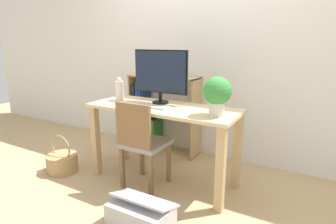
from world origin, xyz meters
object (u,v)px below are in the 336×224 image
at_px(potted_plant, 217,93).
at_px(storage_box, 141,214).
at_px(monitor, 160,73).
at_px(keyboard, 152,106).
at_px(bookshelf, 153,119).
at_px(basket, 62,162).
at_px(chair, 142,141).
at_px(vase, 120,90).

relative_size(potted_plant, storage_box, 0.68).
bearing_deg(monitor, keyboard, -81.33).
distance_m(potted_plant, bookshelf, 1.49).
bearing_deg(bookshelf, basket, -113.58).
height_order(keyboard, chair, chair).
distance_m(monitor, keyboard, 0.36).
xyz_separation_m(monitor, chair, (0.00, -0.34, -0.60)).
xyz_separation_m(vase, chair, (0.45, -0.25, -0.41)).
distance_m(chair, bookshelf, 1.05).
bearing_deg(potted_plant, monitor, 164.13).
distance_m(potted_plant, basket, 1.85).
relative_size(monitor, potted_plant, 1.80).
bearing_deg(chair, storage_box, -65.43).
bearing_deg(chair, monitor, 81.20).
relative_size(chair, storage_box, 1.76).
relative_size(potted_plant, basket, 0.80).
relative_size(vase, potted_plant, 0.73).
xyz_separation_m(keyboard, basket, (-0.98, -0.30, -0.67)).
distance_m(monitor, vase, 0.49).
bearing_deg(monitor, basket, -152.35).
bearing_deg(potted_plant, chair, -166.68).
bearing_deg(bookshelf, chair, -62.54).
height_order(potted_plant, bookshelf, potted_plant).
height_order(vase, chair, vase).
bearing_deg(potted_plant, keyboard, -178.85).
bearing_deg(basket, potted_plant, 10.83).
relative_size(keyboard, bookshelf, 0.33).
bearing_deg(storage_box, keyboard, 115.31).
height_order(monitor, vase, monitor).
xyz_separation_m(potted_plant, storage_box, (-0.34, -0.64, -0.86)).
bearing_deg(storage_box, chair, 123.86).
bearing_deg(keyboard, bookshelf, 123.04).
xyz_separation_m(potted_plant, chair, (-0.66, -0.16, -0.49)).
distance_m(vase, bookshelf, 0.83).
bearing_deg(vase, monitor, 11.82).
relative_size(potted_plant, chair, 0.38).
relative_size(keyboard, basket, 0.78).
bearing_deg(vase, storage_box, -43.52).
xyz_separation_m(chair, basket, (-0.95, -0.15, -0.36)).
relative_size(vase, chair, 0.28).
bearing_deg(potted_plant, storage_box, -117.77).
distance_m(keyboard, storage_box, 0.97).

